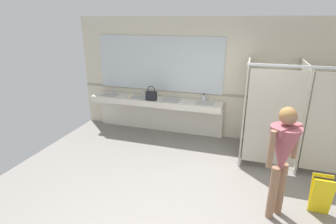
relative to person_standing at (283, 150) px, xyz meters
The scene contains 12 objects.
ground_plane 1.44m from the person_standing, behind, with size 7.59×5.53×0.10m, color gray.
wall_back 2.79m from the person_standing, 109.40° to the left, with size 7.59×0.12×2.77m, color beige.
wall_back_tile_band 2.71m from the person_standing, 109.85° to the left, with size 7.59×0.01×0.06m, color #9E937F.
vanity_counter 3.57m from the person_standing, 138.51° to the left, with size 3.23×0.54×1.01m.
mirror_panel 3.73m from the person_standing, 136.29° to the left, with size 3.13×0.02×1.29m, color silver.
bathroom_stalls 1.72m from the person_standing, 75.39° to the left, with size 2.06×1.34×2.01m.
person_standing is the anchor object (origin of this frame).
handbag 3.44m from the person_standing, 141.81° to the left, with size 0.25×0.12×0.34m.
soap_dispenser 2.85m from the person_standing, 121.95° to the left, with size 0.07×0.07×0.18m.
paper_cup 3.92m from the person_standing, 146.78° to the left, with size 0.07×0.07×0.09m, color beige.
wet_floor_sign 1.00m from the person_standing, 20.93° to the left, with size 0.28×0.19×0.60m.
floor_drain_cover 1.44m from the person_standing, 34.79° to the left, with size 0.14×0.14×0.01m, color #B7BABF.
Camera 1 is at (0.41, -3.59, 2.72)m, focal length 28.47 mm.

